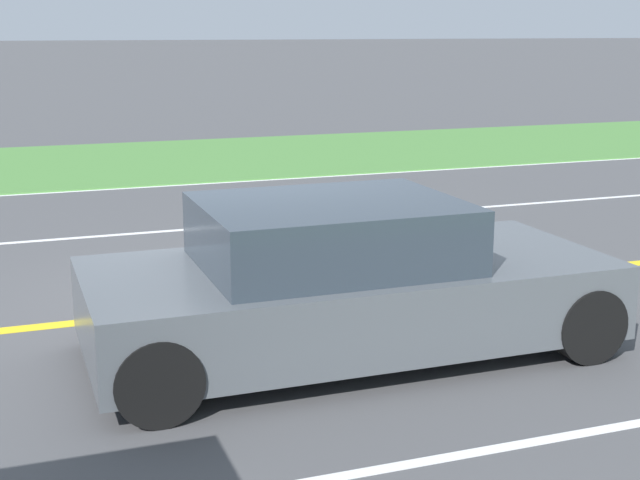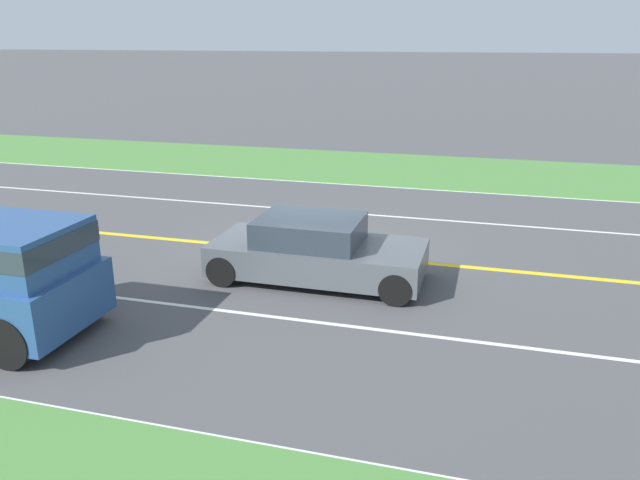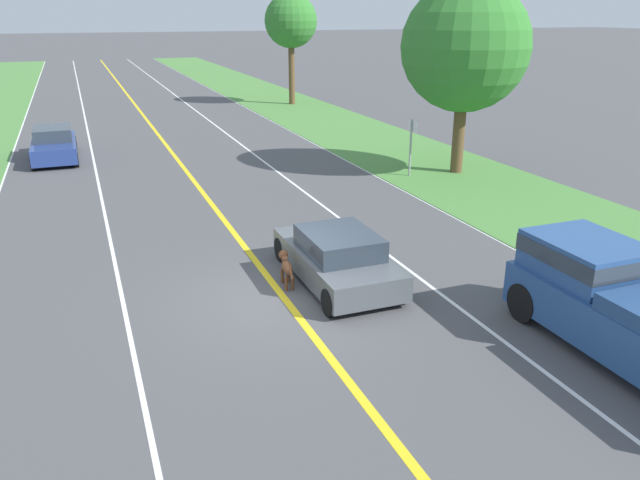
{
  "view_description": "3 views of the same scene",
  "coord_description": "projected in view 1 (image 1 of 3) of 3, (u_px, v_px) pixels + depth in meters",
  "views": [
    {
      "loc": [
        8.05,
        -2.12,
        2.63
      ],
      "look_at": [
        1.21,
        0.35,
        0.9
      ],
      "focal_mm": 50.0,
      "sensor_mm": 36.0,
      "label": 1
    },
    {
      "loc": [
        12.95,
        3.75,
        4.72
      ],
      "look_at": [
        1.82,
        0.61,
        0.94
      ],
      "focal_mm": 35.0,
      "sensor_mm": 36.0,
      "label": 2
    },
    {
      "loc": [
        -3.95,
        -12.54,
        6.24
      ],
      "look_at": [
        1.16,
        0.63,
        1.04
      ],
      "focal_mm": 35.0,
      "sensor_mm": 36.0,
      "label": 3
    }
  ],
  "objects": [
    {
      "name": "ego_car",
      "position": [
        344.0,
        283.0,
        7.28
      ],
      "size": [
        1.93,
        4.26,
        1.29
      ],
      "color": "#51565B",
      "rests_on": "ground"
    },
    {
      "name": "lane_dash_oncoming",
      "position": [
        175.0,
        230.0,
        11.87
      ],
      "size": [
        0.1,
        160.0,
        0.01
      ],
      "primitive_type": "cube",
      "color": "white",
      "rests_on": "ground"
    },
    {
      "name": "lane_dash_same_dir",
      "position": [
        393.0,
        467.0,
        5.47
      ],
      "size": [
        0.1,
        160.0,
        0.01
      ],
      "primitive_type": "cube",
      "color": "white",
      "rests_on": "ground"
    },
    {
      "name": "ground_plane",
      "position": [
        244.0,
        305.0,
        8.67
      ],
      "size": [
        400.0,
        400.0,
        0.0
      ],
      "primitive_type": "plane",
      "color": "#4C4C4F"
    },
    {
      "name": "centre_divider_line",
      "position": [
        244.0,
        305.0,
        8.67
      ],
      "size": [
        0.18,
        160.0,
        0.01
      ],
      "primitive_type": "cube",
      "color": "yellow",
      "rests_on": "ground"
    },
    {
      "name": "dog",
      "position": [
        316.0,
        258.0,
        8.5
      ],
      "size": [
        0.32,
        1.21,
        0.8
      ],
      "rotation": [
        0.0,
        0.0,
        -0.11
      ],
      "color": "brown",
      "rests_on": "ground"
    },
    {
      "name": "lane_edge_line_left",
      "position": [
        136.0,
        187.0,
        15.07
      ],
      "size": [
        0.14,
        160.0,
        0.01
      ],
      "primitive_type": "cube",
      "color": "white",
      "rests_on": "ground"
    },
    {
      "name": "grass_verge_left",
      "position": [
        113.0,
        162.0,
        17.81
      ],
      "size": [
        6.0,
        160.0,
        0.03
      ],
      "primitive_type": "cube",
      "color": "#4C843D",
      "rests_on": "ground"
    }
  ]
}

